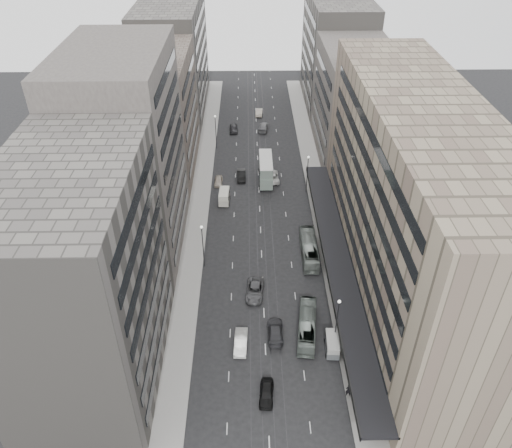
{
  "coord_description": "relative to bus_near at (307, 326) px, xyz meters",
  "views": [
    {
      "loc": [
        -2.09,
        -52.09,
        54.85
      ],
      "look_at": [
        -0.97,
        15.15,
        6.31
      ],
      "focal_mm": 35.0,
      "sensor_mm": 36.0,
      "label": 1
    }
  ],
  "objects": [
    {
      "name": "sedan_2",
      "position": [
        -7.36,
        8.02,
        -0.61
      ],
      "size": [
        3.24,
        6.01,
        1.6
      ],
      "primitive_type": "imported",
      "rotation": [
        0.0,
        0.0,
        -0.1
      ],
      "color": "#4D4D4F",
      "rests_on": "ground"
    },
    {
      "name": "bus_far",
      "position": [
        2.06,
        17.36,
        0.09
      ],
      "size": [
        2.68,
        10.83,
        3.01
      ],
      "primitive_type": "imported",
      "rotation": [
        0.0,
        0.0,
        3.13
      ],
      "color": "gray",
      "rests_on": "ground"
    },
    {
      "name": "sidewalk_right",
      "position": [
        5.96,
        40.5,
        -1.33
      ],
      "size": [
        4.0,
        125.0,
        0.15
      ],
      "primitive_type": "cube",
      "color": "gray",
      "rests_on": "ground"
    },
    {
      "name": "sedan_4",
      "position": [
        -14.54,
        41.55,
        -0.71
      ],
      "size": [
        1.76,
        4.15,
        1.4
      ],
      "primitive_type": "imported",
      "rotation": [
        0.0,
        0.0,
        -0.03
      ],
      "color": "#B9AB9A",
      "rests_on": "ground"
    },
    {
      "name": "lamp_left_far",
      "position": [
        -15.74,
        58.0,
        3.8
      ],
      "size": [
        0.44,
        0.44,
        8.32
      ],
      "color": "#262628",
      "rests_on": "ground"
    },
    {
      "name": "vw_microbus",
      "position": [
        3.16,
        -3.27,
        -0.17
      ],
      "size": [
        2.09,
        4.2,
        2.22
      ],
      "rotation": [
        0.0,
        0.0,
        -0.06
      ],
      "color": "#55595D",
      "rests_on": "ground"
    },
    {
      "name": "building_right_mid",
      "position": [
        15.46,
        55.0,
        10.59
      ],
      "size": [
        15.0,
        28.0,
        24.0
      ],
      "primitive_type": "cube",
      "color": "#4C4642",
      "rests_on": "ground"
    },
    {
      "name": "department_store",
      "position": [
        15.41,
        11.0,
        13.54
      ],
      "size": [
        19.2,
        60.0,
        30.0
      ],
      "color": "gray",
      "rests_on": "ground"
    },
    {
      "name": "sedan_8",
      "position": [
        -11.83,
        67.13,
        -0.57
      ],
      "size": [
        2.09,
        4.95,
        1.67
      ],
      "primitive_type": "imported",
      "rotation": [
        0.0,
        0.0,
        0.02
      ],
      "color": "#27272A",
      "rests_on": "ground"
    },
    {
      "name": "lamp_right_far",
      "position": [
        3.66,
        38.0,
        3.8
      ],
      "size": [
        0.44,
        0.44,
        8.32
      ],
      "color": "#262628",
      "rests_on": "ground"
    },
    {
      "name": "sedan_0",
      "position": [
        -6.16,
        -10.64,
        -0.65
      ],
      "size": [
        2.14,
        4.59,
        1.52
      ],
      "primitive_type": "imported",
      "rotation": [
        0.0,
        0.0,
        -0.08
      ],
      "color": "black",
      "rests_on": "ground"
    },
    {
      "name": "double_decker",
      "position": [
        -4.54,
        42.66,
        1.4
      ],
      "size": [
        2.95,
        9.51,
        5.2
      ],
      "rotation": [
        0.0,
        0.0,
        -0.0
      ],
      "color": "slate",
      "rests_on": "ground"
    },
    {
      "name": "building_right_far",
      "position": [
        15.46,
        85.0,
        12.59
      ],
      "size": [
        15.0,
        32.0,
        28.0
      ],
      "primitive_type": "cube",
      "color": "#68645E",
      "rests_on": "ground"
    },
    {
      "name": "panel_van",
      "position": [
        -13.05,
        34.32,
        0.07
      ],
      "size": [
        2.26,
        4.34,
        2.69
      ],
      "rotation": [
        0.0,
        0.0,
        -0.04
      ],
      "color": "#B7B2A5",
      "rests_on": "ground"
    },
    {
      "name": "building_left_b",
      "position": [
        -27.54,
        22.0,
        15.59
      ],
      "size": [
        15.0,
        26.0,
        34.0
      ],
      "primitive_type": "cube",
      "color": "#4C4642",
      "rests_on": "ground"
    },
    {
      "name": "building_left_a",
      "position": [
        -27.54,
        -5.0,
        13.59
      ],
      "size": [
        15.0,
        28.0,
        30.0
      ],
      "primitive_type": "cube",
      "color": "#68645E",
      "rests_on": "ground"
    },
    {
      "name": "sedan_1",
      "position": [
        -9.47,
        -2.35,
        -0.59
      ],
      "size": [
        1.97,
        5.05,
        1.64
      ],
      "primitive_type": "imported",
      "rotation": [
        0.0,
        0.0,
        -0.05
      ],
      "color": "silver",
      "rests_on": "ground"
    },
    {
      "name": "ground",
      "position": [
        -6.04,
        3.0,
        -1.41
      ],
      "size": [
        220.0,
        220.0,
        0.0
      ],
      "primitive_type": "plane",
      "color": "black",
      "rests_on": "ground"
    },
    {
      "name": "sedan_7",
      "position": [
        -4.27,
        67.89,
        -0.57
      ],
      "size": [
        3.11,
        6.03,
        1.67
      ],
      "primitive_type": "imported",
      "rotation": [
        0.0,
        0.0,
        3.0
      ],
      "color": "slate",
      "rests_on": "ground"
    },
    {
      "name": "sedan_5",
      "position": [
        -9.73,
        43.67,
        -0.57
      ],
      "size": [
        1.9,
        5.15,
        1.68
      ],
      "primitive_type": "imported",
      "rotation": [
        0.0,
        0.0,
        0.02
      ],
      "color": "black",
      "rests_on": "ground"
    },
    {
      "name": "sedan_6",
      "position": [
        -3.18,
        43.12,
        -0.57
      ],
      "size": [
        3.04,
        6.17,
        1.68
      ],
      "primitive_type": "imported",
      "rotation": [
        0.0,
        0.0,
        3.18
      ],
      "color": "silver",
      "rests_on": "ground"
    },
    {
      "name": "lamp_left_near",
      "position": [
        -15.74,
        15.0,
        3.8
      ],
      "size": [
        0.44,
        0.44,
        8.32
      ],
      "color": "#262628",
      "rests_on": "ground"
    },
    {
      "name": "pedestrian",
      "position": [
        4.16,
        -10.7,
        -0.23
      ],
      "size": [
        0.79,
        0.55,
        2.06
      ],
      "primitive_type": "imported",
      "rotation": [
        0.0,
        0.0,
        3.06
      ],
      "color": "black",
      "rests_on": "sidewalk_right"
    },
    {
      "name": "building_left_c",
      "position": [
        -27.54,
        49.0,
        11.09
      ],
      "size": [
        15.0,
        28.0,
        25.0
      ],
      "primitive_type": "cube",
      "color": "#695C51",
      "rests_on": "ground"
    },
    {
      "name": "building_left_d",
      "position": [
        -27.54,
        82.0,
        12.59
      ],
      "size": [
        15.0,
        38.0,
        28.0
      ],
      "primitive_type": "cube",
      "color": "#68645E",
      "rests_on": "ground"
    },
    {
      "name": "sidewalk_left",
      "position": [
        -18.04,
        40.5,
        -1.33
      ],
      "size": [
        4.0,
        125.0,
        0.15
      ],
      "primitive_type": "cube",
      "color": "gray",
      "rests_on": "ground"
    },
    {
      "name": "sedan_3",
      "position": [
        -4.57,
        -0.42,
        -0.6
      ],
      "size": [
        2.35,
        5.6,
        1.61
      ],
      "primitive_type": "imported",
      "rotation": [
        0.0,
        0.0,
        3.13
      ],
      "color": "#2B2B2E",
      "rests_on": "ground"
    },
    {
      "name": "lamp_right_near",
      "position": [
        3.66,
        -2.0,
        3.8
      ],
      "size": [
        0.44,
        0.44,
        8.32
      ],
      "color": "#262628",
      "rests_on": "ground"
    },
    {
      "name": "sedan_9",
      "position": [
        -5.19,
        77.28,
        -0.59
      ],
      "size": [
        2.02,
        5.07,
        1.64
      ],
      "primitive_type": "imported",
      "rotation": [
        0.0,
        0.0,
        3.08
      ],
      "color": "#B6AA97",
      "rests_on": "ground"
    },
    {
      "name": "bus_near",
      "position": [
        0.0,
        0.0,
        0.0
      ],
      "size": [
        3.7,
        10.34,
        2.82
      ],
      "primitive_type": "imported",
      "rotation": [
        0.0,
        0.0,
        3.01
      ],
      "color": "slate",
      "rests_on": "ground"
    }
  ]
}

